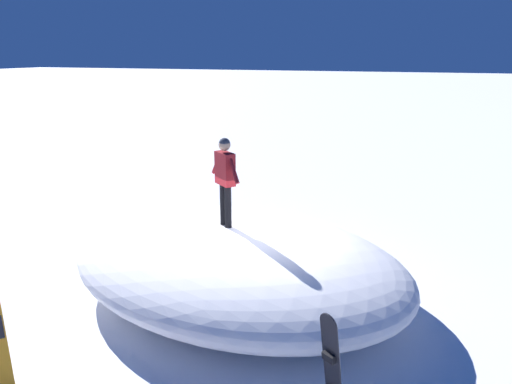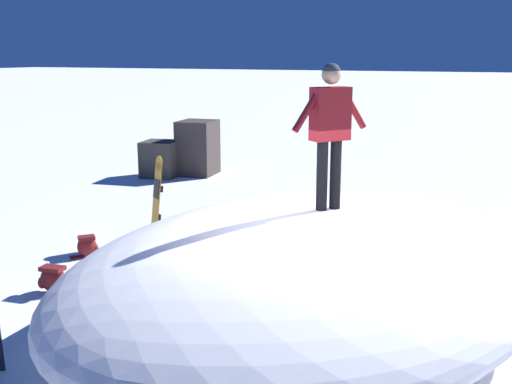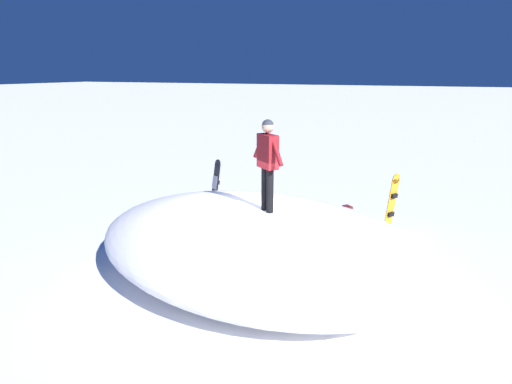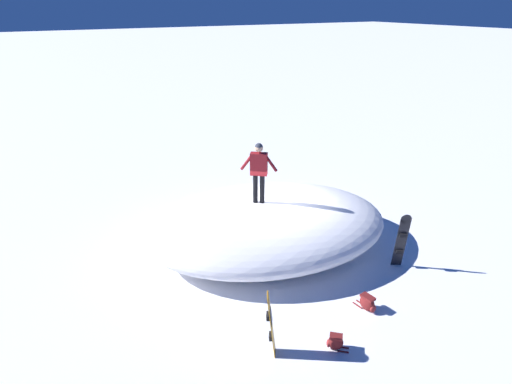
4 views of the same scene
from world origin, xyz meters
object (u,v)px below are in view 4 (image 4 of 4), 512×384
Objects in this scene: snowboard_primary_upright at (402,240)px; backpack_far at (368,303)px; snowboard_secondary_upright at (271,323)px; backpack_near at (335,342)px; snowboarder_standing at (259,167)px.

snowboard_primary_upright is 2.80× the size of backpack_far.
backpack_near is at bearing 65.26° from snowboard_secondary_upright.
snowboarder_standing reaches higher than backpack_near.
snowboard_primary_upright reaches higher than snowboard_secondary_upright.
snowboarder_standing is 2.90× the size of backpack_far.
backpack_near is at bearing -9.11° from snowboarder_standing.
snowboard_secondary_upright is 1.54m from backpack_near.
snowboard_secondary_upright reaches higher than backpack_far.
snowboard_primary_upright is at bearing 113.52° from backpack_near.
snowboarder_standing reaches higher than backpack_far.
snowboard_primary_upright is 3.69× the size of backpack_near.
snowboarder_standing reaches higher than snowboard_primary_upright.
snowboard_primary_upright is at bearing 43.31° from snowboarder_standing.
backpack_near is (1.54, -3.53, -0.71)m from snowboard_primary_upright.
backpack_near is at bearing -66.48° from snowboard_primary_upright.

